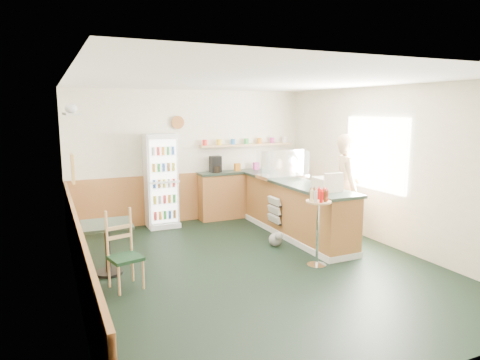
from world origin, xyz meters
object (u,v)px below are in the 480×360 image
condiment_stand (318,215)px  cafe_chair (124,247)px  drinks_fridge (161,181)px  display_case (283,164)px  shopkeeper (346,188)px  cafe_table (107,238)px  cash_register (327,184)px

condiment_stand → cafe_chair: condiment_stand is taller
drinks_fridge → condiment_stand: 3.49m
display_case → shopkeeper: size_ratio=0.49×
drinks_fridge → cafe_chair: 2.95m
condiment_stand → cafe_chair: 2.78m
drinks_fridge → condiment_stand: (1.54, -3.12, -0.13)m
condiment_stand → drinks_fridge: bearing=116.3°
cafe_table → cafe_chair: size_ratio=0.72×
drinks_fridge → condiment_stand: size_ratio=1.59×
display_case → cafe_chair: (-3.26, -1.51, -0.73)m
display_case → cafe_table: bearing=-163.8°
cash_register → display_case: bearing=93.9°
drinks_fridge → display_case: drinks_fridge is taller
drinks_fridge → shopkeeper: size_ratio=0.98×
cash_register → shopkeeper: 0.82m
drinks_fridge → cash_register: 3.32m
condiment_stand → shopkeeper: bearing=36.8°
condiment_stand → cafe_table: condiment_stand is taller
cafe_table → shopkeeper: bearing=-0.6°
shopkeeper → condiment_stand: size_ratio=1.63×
drinks_fridge → cafe_table: size_ratio=2.48×
cafe_chair → drinks_fridge: bearing=52.5°
shopkeeper → drinks_fridge: bearing=72.6°
display_case → shopkeeper: shopkeeper is taller
cash_register → cafe_chair: (-3.26, -0.08, -0.58)m
drinks_fridge → cafe_table: (-1.33, -2.16, -0.40)m
cafe_table → display_case: bearing=16.2°
drinks_fridge → cafe_table: bearing=-121.6°
drinks_fridge → cafe_chair: bearing=-113.9°
shopkeeper → cafe_table: 4.12m
cafe_chair → cash_register: bearing=-12.1°
cafe_table → cafe_chair: bearing=-74.6°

